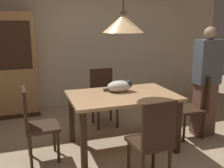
{
  "coord_description": "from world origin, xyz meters",
  "views": [
    {
      "loc": [
        -1.06,
        -2.59,
        1.68
      ],
      "look_at": [
        0.05,
        0.7,
        0.85
      ],
      "focal_mm": 41.75,
      "sensor_mm": 36.0,
      "label": 1
    }
  ],
  "objects_px": {
    "chair_far_back": "(103,95)",
    "chair_near_front": "(153,138)",
    "cat_sleeping": "(120,86)",
    "pendant_lamp": "(123,23)",
    "dining_table": "(122,102)",
    "chair_left_side": "(35,121)",
    "person_standing": "(206,83)",
    "chair_right_side": "(194,103)",
    "hutch_bookcase": "(4,68)"
  },
  "relations": [
    {
      "from": "hutch_bookcase",
      "to": "chair_left_side",
      "type": "bearing_deg",
      "value": -76.99
    },
    {
      "from": "chair_right_side",
      "to": "chair_left_side",
      "type": "xyz_separation_m",
      "value": [
        -2.26,
        -0.0,
        0.0
      ]
    },
    {
      "from": "pendant_lamp",
      "to": "person_standing",
      "type": "distance_m",
      "value": 1.56
    },
    {
      "from": "hutch_bookcase",
      "to": "cat_sleeping",
      "type": "bearing_deg",
      "value": -46.85
    },
    {
      "from": "dining_table",
      "to": "person_standing",
      "type": "height_order",
      "value": "person_standing"
    },
    {
      "from": "chair_far_back",
      "to": "pendant_lamp",
      "type": "relative_size",
      "value": 0.72
    },
    {
      "from": "chair_far_back",
      "to": "hutch_bookcase",
      "type": "xyz_separation_m",
      "value": [
        -1.55,
        0.94,
        0.38
      ]
    },
    {
      "from": "dining_table",
      "to": "chair_far_back",
      "type": "bearing_deg",
      "value": 90.09
    },
    {
      "from": "pendant_lamp",
      "to": "chair_left_side",
      "type": "bearing_deg",
      "value": -179.86
    },
    {
      "from": "chair_near_front",
      "to": "chair_far_back",
      "type": "bearing_deg",
      "value": 90.21
    },
    {
      "from": "chair_right_side",
      "to": "hutch_bookcase",
      "type": "relative_size",
      "value": 0.5
    },
    {
      "from": "dining_table",
      "to": "chair_near_front",
      "type": "bearing_deg",
      "value": -89.67
    },
    {
      "from": "chair_far_back",
      "to": "hutch_bookcase",
      "type": "bearing_deg",
      "value": 148.67
    },
    {
      "from": "chair_far_back",
      "to": "chair_near_front",
      "type": "bearing_deg",
      "value": -89.79
    },
    {
      "from": "chair_far_back",
      "to": "cat_sleeping",
      "type": "xyz_separation_m",
      "value": [
        0.02,
        -0.73,
        0.32
      ]
    },
    {
      "from": "chair_left_side",
      "to": "person_standing",
      "type": "xyz_separation_m",
      "value": [
        2.44,
        -0.01,
        0.3
      ]
    },
    {
      "from": "chair_left_side",
      "to": "chair_near_front",
      "type": "relative_size",
      "value": 1.0
    },
    {
      "from": "chair_right_side",
      "to": "person_standing",
      "type": "distance_m",
      "value": 0.35
    },
    {
      "from": "dining_table",
      "to": "pendant_lamp",
      "type": "relative_size",
      "value": 1.08
    },
    {
      "from": "chair_near_front",
      "to": "hutch_bookcase",
      "type": "relative_size",
      "value": 0.5
    },
    {
      "from": "cat_sleeping",
      "to": "hutch_bookcase",
      "type": "distance_m",
      "value": 2.3
    },
    {
      "from": "chair_right_side",
      "to": "chair_near_front",
      "type": "distance_m",
      "value": 1.42
    },
    {
      "from": "pendant_lamp",
      "to": "chair_near_front",
      "type": "bearing_deg",
      "value": -89.67
    },
    {
      "from": "chair_near_front",
      "to": "cat_sleeping",
      "type": "height_order",
      "value": "chair_near_front"
    },
    {
      "from": "chair_left_side",
      "to": "chair_far_back",
      "type": "height_order",
      "value": "same"
    },
    {
      "from": "dining_table",
      "to": "chair_right_side",
      "type": "height_order",
      "value": "chair_right_side"
    },
    {
      "from": "chair_right_side",
      "to": "chair_near_front",
      "type": "relative_size",
      "value": 1.0
    },
    {
      "from": "chair_right_side",
      "to": "chair_far_back",
      "type": "xyz_separation_m",
      "value": [
        -1.13,
        0.88,
        0.0
      ]
    },
    {
      "from": "chair_near_front",
      "to": "dining_table",
      "type": "bearing_deg",
      "value": 90.33
    },
    {
      "from": "hutch_bookcase",
      "to": "person_standing",
      "type": "xyz_separation_m",
      "value": [
        2.86,
        -1.84,
        -0.08
      ]
    },
    {
      "from": "chair_right_side",
      "to": "pendant_lamp",
      "type": "distance_m",
      "value": 1.61
    },
    {
      "from": "chair_near_front",
      "to": "chair_far_back",
      "type": "relative_size",
      "value": 1.0
    },
    {
      "from": "chair_right_side",
      "to": "chair_left_side",
      "type": "bearing_deg",
      "value": -180.0
    },
    {
      "from": "chair_near_front",
      "to": "cat_sleeping",
      "type": "bearing_deg",
      "value": 89.12
    },
    {
      "from": "hutch_bookcase",
      "to": "person_standing",
      "type": "height_order",
      "value": "hutch_bookcase"
    },
    {
      "from": "cat_sleeping",
      "to": "person_standing",
      "type": "xyz_separation_m",
      "value": [
        1.29,
        -0.16,
        -0.01
      ]
    },
    {
      "from": "chair_right_side",
      "to": "pendant_lamp",
      "type": "relative_size",
      "value": 0.72
    },
    {
      "from": "chair_left_side",
      "to": "chair_far_back",
      "type": "xyz_separation_m",
      "value": [
        1.13,
        0.88,
        0.0
      ]
    },
    {
      "from": "chair_right_side",
      "to": "dining_table",
      "type": "bearing_deg",
      "value": 179.86
    },
    {
      "from": "chair_left_side",
      "to": "dining_table",
      "type": "bearing_deg",
      "value": 0.14
    },
    {
      "from": "pendant_lamp",
      "to": "person_standing",
      "type": "xyz_separation_m",
      "value": [
        1.31,
        -0.02,
        -0.85
      ]
    },
    {
      "from": "cat_sleeping",
      "to": "pendant_lamp",
      "type": "xyz_separation_m",
      "value": [
        -0.02,
        -0.15,
        0.84
      ]
    },
    {
      "from": "pendant_lamp",
      "to": "cat_sleeping",
      "type": "bearing_deg",
      "value": 81.83
    },
    {
      "from": "chair_left_side",
      "to": "hutch_bookcase",
      "type": "height_order",
      "value": "hutch_bookcase"
    },
    {
      "from": "dining_table",
      "to": "cat_sleeping",
      "type": "relative_size",
      "value": 3.58
    },
    {
      "from": "chair_near_front",
      "to": "hutch_bookcase",
      "type": "bearing_deg",
      "value": 119.94
    },
    {
      "from": "dining_table",
      "to": "cat_sleeping",
      "type": "height_order",
      "value": "cat_sleeping"
    },
    {
      "from": "chair_far_back",
      "to": "cat_sleeping",
      "type": "bearing_deg",
      "value": -88.26
    },
    {
      "from": "chair_near_front",
      "to": "cat_sleeping",
      "type": "relative_size",
      "value": 2.38
    },
    {
      "from": "chair_right_side",
      "to": "cat_sleeping",
      "type": "bearing_deg",
      "value": 172.38
    }
  ]
}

